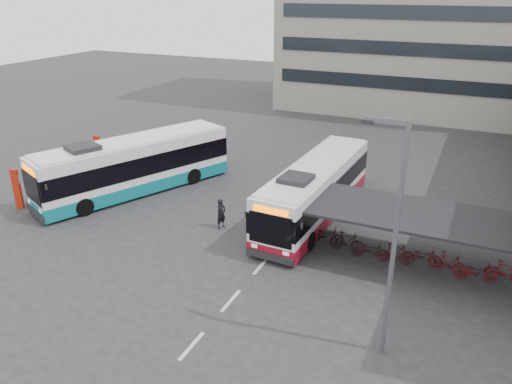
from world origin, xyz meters
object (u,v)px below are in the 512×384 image
at_px(lamp_post, 393,230).
at_px(bus_teal, 134,166).
at_px(pedestrian, 221,214).
at_px(bus_main, 315,191).

bearing_deg(lamp_post, bus_teal, 153.76).
distance_m(bus_teal, pedestrian, 7.50).
height_order(pedestrian, lamp_post, lamp_post).
height_order(bus_main, bus_teal, bus_teal).
height_order(bus_main, pedestrian, bus_main).
xyz_separation_m(bus_main, lamp_post, (5.51, -9.36, 3.14)).
relative_size(bus_main, bus_teal, 0.94).
bearing_deg(bus_teal, pedestrian, 6.61).
bearing_deg(bus_teal, bus_main, 29.45).
height_order(bus_teal, lamp_post, lamp_post).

